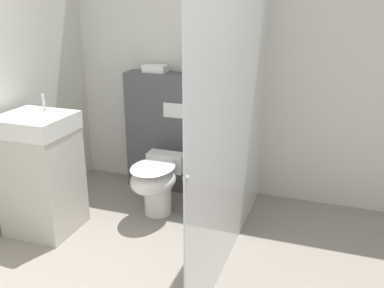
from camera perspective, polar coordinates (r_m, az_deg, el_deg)
name	(u,v)px	position (r m, az deg, el deg)	size (l,w,h in m)	color
wall_back	(204,66)	(4.18, 1.58, 10.41)	(8.00, 0.06, 2.50)	silver
partition_panel	(179,133)	(4.24, -1.78, 1.42)	(1.07, 0.23, 1.19)	#4C4C51
shower_glass	(236,117)	(3.03, 5.94, 3.59)	(0.04, 2.12, 2.15)	silver
toilet	(156,181)	(3.83, -4.79, -4.98)	(0.38, 0.62, 0.51)	white
sink_vanity	(41,174)	(3.73, -19.48, -3.74)	(0.54, 0.50, 1.14)	beige
hair_drier	(198,64)	(4.05, 0.86, 10.61)	(0.16, 0.09, 0.14)	#2D2D33
folded_towel	(155,69)	(4.20, -4.92, 9.99)	(0.23, 0.14, 0.07)	white
spare_toilet_roll	(190,213)	(3.86, -0.32, -9.13)	(0.09, 0.09, 0.12)	white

